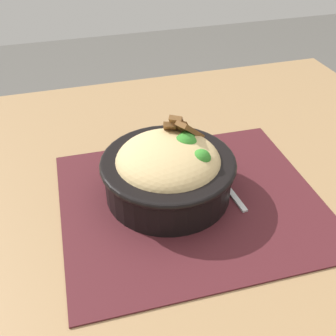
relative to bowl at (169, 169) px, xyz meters
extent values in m
cube|color=#99754C|center=(0.03, 0.00, -0.06)|extent=(1.05, 0.89, 0.03)
cylinder|color=olive|center=(0.49, 0.38, -0.44)|extent=(0.04, 0.04, 0.72)
cube|color=#47191E|center=(0.03, -0.03, -0.05)|extent=(0.42, 0.36, 0.00)
cylinder|color=black|center=(0.00, 0.00, -0.01)|extent=(0.20, 0.20, 0.07)
torus|color=black|center=(0.00, 0.00, 0.01)|extent=(0.21, 0.21, 0.01)
ellipsoid|color=tan|center=(0.00, 0.00, 0.01)|extent=(0.23, 0.23, 0.07)
sphere|color=#327F28|center=(0.03, 0.01, 0.04)|extent=(0.04, 0.04, 0.04)
sphere|color=#327F28|center=(0.04, 0.02, 0.03)|extent=(0.03, 0.03, 0.03)
sphere|color=#327F28|center=(0.04, -0.03, 0.03)|extent=(0.03, 0.03, 0.03)
cylinder|color=orange|center=(0.03, 0.02, 0.03)|extent=(0.02, 0.03, 0.01)
cube|color=brown|center=(0.04, 0.03, 0.05)|extent=(0.06, 0.05, 0.05)
cube|color=brown|center=(0.04, 0.04, 0.04)|extent=(0.04, 0.04, 0.05)
cube|color=brown|center=(0.03, 0.04, 0.05)|extent=(0.04, 0.05, 0.06)
cube|color=brown|center=(0.02, 0.05, 0.04)|extent=(0.03, 0.04, 0.04)
cube|color=silver|center=(0.10, -0.05, -0.05)|extent=(0.01, 0.06, 0.00)
cube|color=silver|center=(0.10, -0.01, -0.05)|extent=(0.01, 0.01, 0.00)
cube|color=silver|center=(0.09, 0.01, -0.05)|extent=(0.02, 0.03, 0.00)
cube|color=silver|center=(0.10, 0.03, -0.05)|extent=(0.00, 0.02, 0.00)
cube|color=silver|center=(0.10, 0.03, -0.05)|extent=(0.00, 0.02, 0.00)
cube|color=silver|center=(0.09, 0.03, -0.05)|extent=(0.00, 0.02, 0.00)
cube|color=silver|center=(0.08, 0.03, -0.05)|extent=(0.00, 0.02, 0.00)
camera|label=1|loc=(-0.14, -0.48, 0.38)|focal=43.01mm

